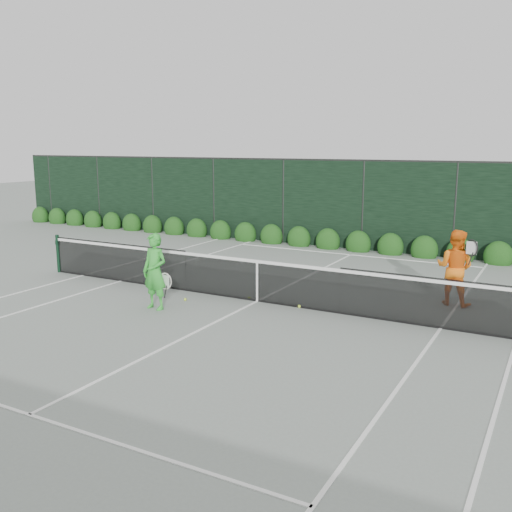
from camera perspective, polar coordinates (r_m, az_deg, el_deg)
The scene contains 8 objects.
ground at distance 13.19m, azimuth 0.12°, elevation -4.57°, with size 80.00×80.00×0.00m, color gray.
tennis_net at distance 13.07m, azimuth 0.03°, elevation -2.31°, with size 12.90×0.10×1.07m.
player_woman at distance 12.62m, azimuth -10.08°, elevation -1.54°, with size 0.67×0.44×1.68m.
player_man at distance 13.50m, azimuth 19.26°, elevation -1.09°, with size 0.96×0.77×1.71m.
court_lines at distance 13.19m, azimuth 0.12°, elevation -4.54°, with size 11.03×23.83×0.01m.
windscreen_fence at distance 10.60m, azimuth -6.90°, elevation -0.14°, with size 32.00×21.07×3.06m.
hedge_row at distance 19.57m, azimuth 10.19°, elevation 1.16°, with size 31.66×0.65×0.94m.
tennis_balls at distance 13.10m, azimuth -1.23°, elevation -4.52°, with size 2.63×0.91×0.07m.
Camera 1 is at (6.07, -11.15, 3.58)m, focal length 40.00 mm.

